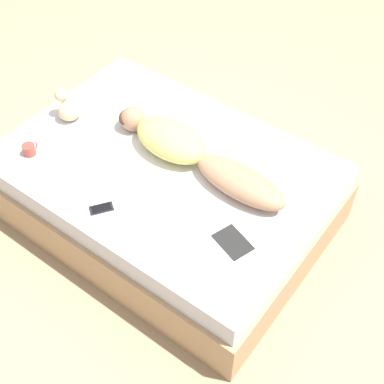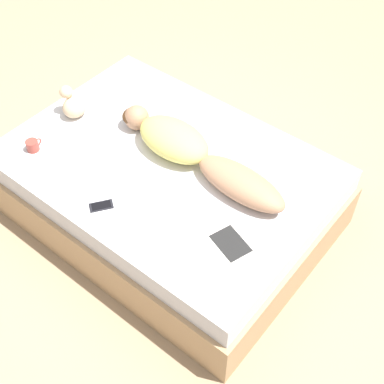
% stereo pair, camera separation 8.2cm
% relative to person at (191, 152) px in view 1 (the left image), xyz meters
% --- Properties ---
extents(ground_plane, '(12.00, 12.00, 0.00)m').
position_rel_person_xyz_m(ground_plane, '(-0.11, 0.14, -0.63)').
color(ground_plane, '#9E8466').
extents(bed, '(1.55, 2.18, 0.54)m').
position_rel_person_xyz_m(bed, '(-0.11, 0.14, -0.36)').
color(bed, tan).
rests_on(bed, ground_plane).
extents(person, '(0.36, 1.37, 0.20)m').
position_rel_person_xyz_m(person, '(0.00, 0.00, 0.00)').
color(person, '#A37556').
rests_on(person, bed).
extents(open_magazine, '(0.56, 0.46, 0.01)m').
position_rel_person_xyz_m(open_magazine, '(-0.50, -0.56, -0.09)').
color(open_magazine, silver).
rests_on(open_magazine, bed).
extents(coffee_mug, '(0.12, 0.09, 0.08)m').
position_rel_person_xyz_m(coffee_mug, '(-0.59, 0.92, -0.05)').
color(coffee_mug, '#993D33').
rests_on(coffee_mug, bed).
extents(cell_phone, '(0.16, 0.14, 0.01)m').
position_rel_person_xyz_m(cell_phone, '(-0.66, 0.20, -0.09)').
color(cell_phone, black).
rests_on(cell_phone, bed).
extents(plush_toy, '(0.18, 0.19, 0.23)m').
position_rel_person_xyz_m(plush_toy, '(-0.16, 0.97, 0.00)').
color(plush_toy, '#D1B289').
rests_on(plush_toy, bed).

